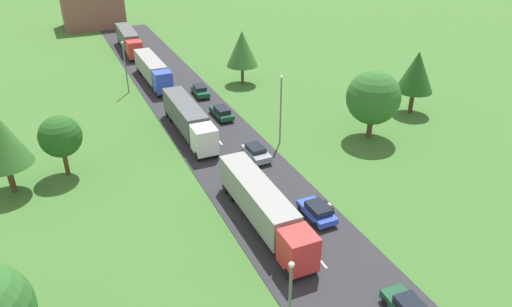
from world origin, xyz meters
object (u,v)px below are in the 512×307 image
(motorcycle_courier, at_px, (328,206))
(lamppost_second, at_px, (281,106))
(tree_maple, at_px, (0,138))
(tree_pine, at_px, (242,49))
(truck_lead, at_px, (263,206))
(lamppost_lead, at_px, (290,305))
(car_second, at_px, (317,211))
(tree_elm, at_px, (373,98))
(car_fifth, at_px, (200,90))
(tree_oak, at_px, (60,137))
(distant_building, at_px, (92,7))
(truck_fourth, at_px, (129,40))
(truck_third, at_px, (153,69))
(car_third, at_px, (256,152))
(car_fourth, at_px, (222,112))
(lamppost_third, at_px, (125,64))
(tree_birch, at_px, (416,72))
(truck_second, at_px, (188,118))

(motorcycle_courier, xyz_separation_m, lamppost_second, (2.20, 14.07, 3.99))
(tree_maple, xyz_separation_m, tree_pine, (31.82, 18.86, -0.33))
(truck_lead, relative_size, lamppost_lead, 1.98)
(car_second, height_order, tree_elm, tree_elm)
(motorcycle_courier, bearing_deg, car_fifth, 92.74)
(lamppost_lead, distance_m, tree_oak, 30.52)
(distant_building, bearing_deg, truck_fourth, -81.90)
(tree_pine, relative_size, tree_elm, 0.99)
(truck_third, relative_size, tree_elm, 1.70)
(truck_lead, distance_m, tree_pine, 35.99)
(truck_third, height_order, tree_oak, tree_oak)
(lamppost_second, height_order, distant_building, distant_building)
(truck_fourth, xyz_separation_m, car_third, (4.36, -46.83, -1.37))
(motorcycle_courier, bearing_deg, tree_pine, 80.12)
(truck_fourth, relative_size, tree_pine, 1.78)
(tree_elm, bearing_deg, tree_maple, 173.76)
(motorcycle_courier, relative_size, tree_maple, 0.23)
(car_fourth, distance_m, lamppost_third, 17.08)
(tree_elm, bearing_deg, car_third, 177.88)
(car_third, xyz_separation_m, lamppost_second, (4.12, 2.48, 3.70))
(car_second, bearing_deg, tree_birch, 33.47)
(truck_lead, height_order, car_third, truck_lead)
(truck_fourth, distance_m, tree_oak, 44.34)
(truck_second, xyz_separation_m, motorcycle_courier, (6.71, -20.38, -1.61))
(motorcycle_courier, height_order, tree_oak, tree_oak)
(car_fourth, xyz_separation_m, tree_oak, (-19.37, -6.82, 3.49))
(truck_second, height_order, tree_birch, tree_birch)
(truck_third, distance_m, distant_building, 40.99)
(car_second, bearing_deg, tree_pine, 77.90)
(tree_pine, bearing_deg, car_fifth, -163.35)
(car_third, distance_m, distant_building, 69.76)
(truck_lead, xyz_separation_m, tree_oak, (-14.56, 16.17, 2.18))
(truck_second, height_order, tree_pine, tree_pine)
(car_fourth, height_order, tree_oak, tree_oak)
(truck_fourth, xyz_separation_m, tree_pine, (12.22, -24.32, 3.23))
(car_fourth, xyz_separation_m, tree_birch, (23.22, -8.57, 4.80))
(truck_second, distance_m, tree_pine, 18.95)
(truck_second, relative_size, tree_birch, 1.71)
(truck_second, bearing_deg, lamppost_third, 102.86)
(tree_maple, relative_size, tree_pine, 1.06)
(truck_lead, bearing_deg, car_second, -11.07)
(car_fourth, xyz_separation_m, tree_pine, (7.40, 10.70, 4.61))
(car_third, relative_size, lamppost_second, 0.50)
(truck_second, bearing_deg, tree_oak, -164.96)
(lamppost_second, bearing_deg, truck_third, 108.09)
(truck_second, relative_size, car_second, 3.45)
(tree_oak, bearing_deg, car_fifth, 38.37)
(car_third, height_order, motorcycle_courier, car_third)
(tree_oak, distance_m, tree_pine, 32.01)
(truck_third, bearing_deg, tree_elm, -57.13)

